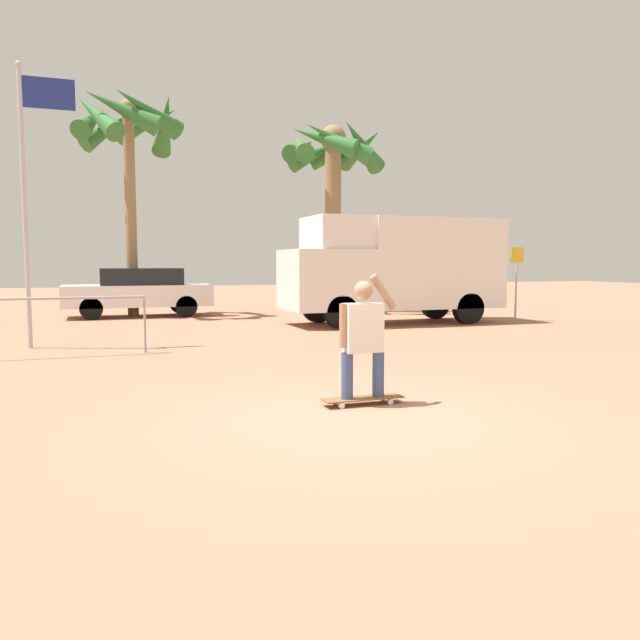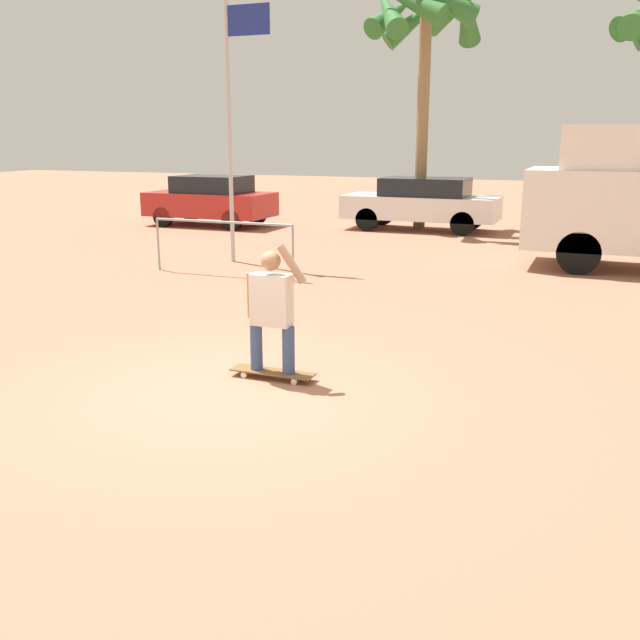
{
  "view_description": "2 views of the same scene",
  "coord_description": "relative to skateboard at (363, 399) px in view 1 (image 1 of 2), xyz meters",
  "views": [
    {
      "loc": [
        -2.7,
        -6.06,
        1.68
      ],
      "look_at": [
        0.03,
        1.47,
        0.94
      ],
      "focal_mm": 35.0,
      "sensor_mm": 36.0,
      "label": 1
    },
    {
      "loc": [
        3.61,
        -6.35,
        2.68
      ],
      "look_at": [
        0.6,
        1.19,
        0.58
      ],
      "focal_mm": 40.0,
      "sensor_mm": 36.0,
      "label": 2
    }
  ],
  "objects": [
    {
      "name": "ground_plane",
      "position": [
        -0.25,
        -0.6,
        -0.07
      ],
      "size": [
        80.0,
        80.0,
        0.0
      ],
      "primitive_type": "plane",
      "color": "#A36B51"
    },
    {
      "name": "camper_van",
      "position": [
        4.93,
        8.91,
        1.52
      ],
      "size": [
        6.08,
        2.05,
        2.9
      ],
      "color": "black",
      "rests_on": "ground_plane"
    },
    {
      "name": "plaza_railing_segment",
      "position": [
        -3.6,
        5.31,
        0.79
      ],
      "size": [
        3.06,
        0.05,
        1.08
      ],
      "color": "#99999E",
      "rests_on": "ground_plane"
    },
    {
      "name": "parked_car_white",
      "position": [
        -1.65,
        13.61,
        0.73
      ],
      "size": [
        4.46,
        1.75,
        1.51
      ],
      "color": "black",
      "rests_on": "ground_plane"
    },
    {
      "name": "skateboard",
      "position": [
        0.0,
        0.0,
        0.0
      ],
      "size": [
        0.99,
        0.25,
        0.09
      ],
      "color": "brown",
      "rests_on": "ground_plane"
    },
    {
      "name": "person_skateboarder",
      "position": [
        -0.0,
        0.0,
        0.79
      ],
      "size": [
        0.72,
        0.22,
        1.46
      ],
      "color": "#384C7A",
      "rests_on": "skateboard"
    },
    {
      "name": "palm_tree_center_background",
      "position": [
        -1.86,
        13.95,
        5.75
      ],
      "size": [
        3.57,
        3.64,
        6.97
      ],
      "color": "#8E704C",
      "rests_on": "ground_plane"
    },
    {
      "name": "flagpole",
      "position": [
        -4.08,
        6.76,
        3.15
      ],
      "size": [
        1.04,
        0.12,
        5.49
      ],
      "color": "#B7B7BC",
      "rests_on": "ground_plane"
    },
    {
      "name": "street_sign",
      "position": [
        8.56,
        8.4,
        1.31
      ],
      "size": [
        0.44,
        0.06,
        2.13
      ],
      "color": "#B7B7BC",
      "rests_on": "ground_plane"
    },
    {
      "name": "palm_tree_near_van",
      "position": [
        4.73,
        13.46,
        5.08
      ],
      "size": [
        3.65,
        3.72,
        6.38
      ],
      "color": "#8E704C",
      "rests_on": "ground_plane"
    }
  ]
}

